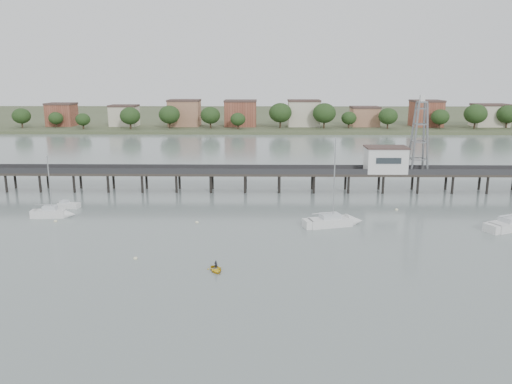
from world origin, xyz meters
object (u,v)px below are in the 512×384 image
lattice_tower (419,138)px  yellow_dinghy (216,271)px  pier (262,173)px  sailboat_c (339,221)px  white_tender (68,205)px  sailboat_b (56,213)px

lattice_tower → yellow_dinghy: bearing=-130.6°
yellow_dinghy → pier: bearing=63.6°
lattice_tower → sailboat_c: lattice_tower is taller
sailboat_c → white_tender: (-47.13, 10.05, -0.18)m
sailboat_c → white_tender: sailboat_c is taller
pier → lattice_tower: 32.34m
sailboat_c → white_tender: 48.19m
pier → yellow_dinghy: size_ratio=56.56×
pier → yellow_dinghy: 43.76m
pier → sailboat_b: size_ratio=13.69×
sailboat_c → white_tender: size_ratio=3.68×
lattice_tower → white_tender: bearing=-168.2°
sailboat_c → yellow_dinghy: size_ratio=5.60×
pier → lattice_tower: (31.50, 0.00, 7.31)m
sailboat_b → sailboat_c: bearing=-8.9°
pier → lattice_tower: bearing=0.0°
sailboat_c → sailboat_b: size_ratio=1.36×
white_tender → yellow_dinghy: bearing=-34.8°
sailboat_b → yellow_dinghy: sailboat_b is taller
lattice_tower → yellow_dinghy: (-37.02, -43.24, -11.10)m
pier → yellow_dinghy: pier is taller
white_tender → yellow_dinghy: size_ratio=1.52×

